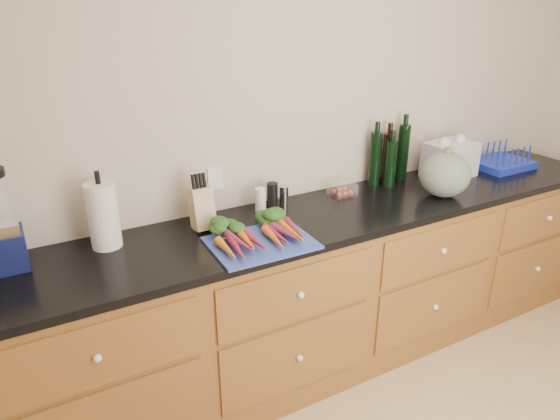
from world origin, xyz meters
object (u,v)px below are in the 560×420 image
squash (445,174)px  knife_block (202,208)px  cutting_board (261,243)px  paper_towel (103,216)px  tomato_box (342,189)px  carrots (256,233)px  dish_rack (501,162)px

squash → knife_block: squash is taller
cutting_board → paper_towel: (-0.62, 0.32, 0.14)m
tomato_box → squash: bearing=-30.1°
carrots → squash: squash is taller
carrots → dish_rack: bearing=5.8°
cutting_board → dish_rack: 1.92m
cutting_board → squash: size_ratio=1.64×
cutting_board → tomato_box: bearing=25.7°
carrots → tomato_box: (0.69, 0.28, -0.01)m
cutting_board → tomato_box: size_ratio=3.31×
paper_towel → tomato_box: paper_towel is taller
carrots → cutting_board: bearing=-90.0°
cutting_board → knife_block: bearing=119.2°
paper_towel → knife_block: bearing=-2.5°
knife_block → carrots: bearing=-56.3°
cutting_board → carrots: 0.06m
squash → tomato_box: bearing=149.9°
squash → tomato_box: (-0.49, 0.28, -0.09)m
tomato_box → dish_rack: (1.22, -0.09, 0.00)m
cutting_board → knife_block: (-0.17, 0.30, 0.09)m
squash → dish_rack: squash is taller
cutting_board → knife_block: knife_block is taller
cutting_board → paper_towel: size_ratio=1.54×
squash → dish_rack: bearing=15.0°
cutting_board → paper_towel: bearing=152.6°
knife_block → dish_rack: bearing=-1.7°
carrots → knife_block: bearing=123.7°
paper_towel → dish_rack: (2.52, -0.08, -0.11)m
paper_towel → dish_rack: paper_towel is taller
cutting_board → paper_towel: 0.71m
knife_block → tomato_box: (0.85, 0.03, -0.07)m
knife_block → cutting_board: bearing=-60.8°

